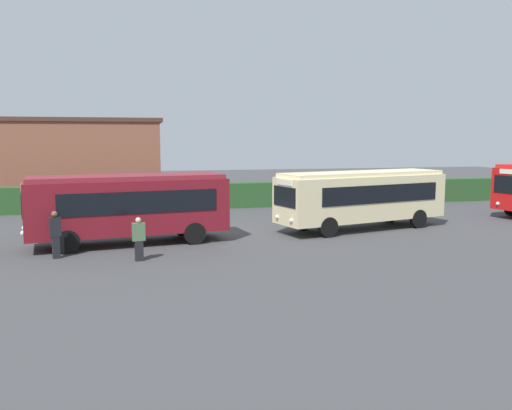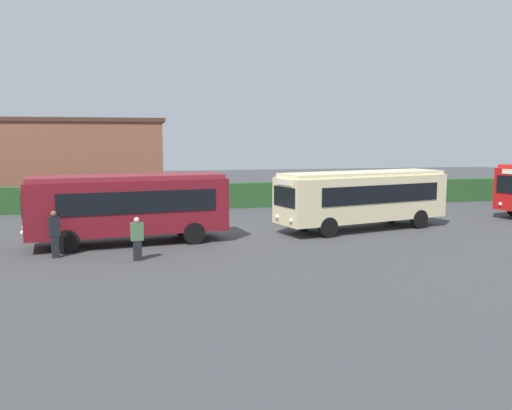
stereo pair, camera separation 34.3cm
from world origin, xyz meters
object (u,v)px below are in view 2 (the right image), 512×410
Objects in this scene: bus_maroon at (128,204)px; bus_cream at (363,196)px; person_center at (55,233)px; person_right at (137,238)px.

bus_cream is (11.92, 1.26, -0.04)m from bus_maroon.
bus_cream is 5.12× the size of person_center.
bus_cream is 12.55m from person_right.
bus_maroon is 5.27× the size of person_right.
bus_cream is at bearing -74.75° from person_right.
person_center is at bearing 30.65° from bus_maroon.
bus_maroon is at bearing -1.45° from person_right.
bus_cream is 15.23m from person_center.
bus_maroon is 11.99m from bus_cream.
bus_maroon is 4.75× the size of person_center.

